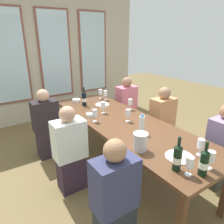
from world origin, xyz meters
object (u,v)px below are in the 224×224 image
Objects in this scene: white_plate_0 at (102,104)px; seated_person_1 at (162,122)px; seated_person_3 at (126,107)px; wine_bottle_1 at (204,163)px; wine_glass_4 at (190,163)px; wine_glass_6 at (211,157)px; white_plate_1 at (179,157)px; wine_bottle_0 at (177,158)px; tasting_bowl_1 at (90,115)px; wine_glass_8 at (201,144)px; seated_person_2 at (46,126)px; seated_person_4 at (115,200)px; tasting_bowl_0 at (76,100)px; wine_glass_1 at (103,105)px; wine_glass_5 at (100,92)px; seated_person_0 at (70,152)px; metal_pitcher at (140,142)px; wine_glass_3 at (95,114)px; seated_person_5 at (221,148)px; wine_glass_2 at (128,113)px; dining_table at (123,125)px; wine_glass_0 at (130,102)px; wine_bottle_2 at (84,99)px; wine_glass_7 at (105,94)px.

seated_person_1 is (0.67, -0.76, -0.22)m from white_plate_0.
wine_bottle_1 is at bearing -112.37° from seated_person_3.
wine_glass_6 is (0.23, -0.05, 0.00)m from wine_glass_4.
white_plate_1 is 0.25m from wine_bottle_0.
seated_person_3 is (1.10, 0.56, -0.24)m from tasting_bowl_1.
wine_glass_8 is 2.27m from seated_person_2.
tasting_bowl_0 is at bearing 73.25° from seated_person_4.
wine_bottle_0 is at bearing -97.65° from wine_glass_1.
wine_glass_5 is at bearing 114.05° from seated_person_1.
seated_person_1 is (0.81, 1.32, -0.34)m from wine_glass_6.
tasting_bowl_1 is at bearing 95.10° from wine_bottle_1.
wine_glass_8 is at bearing -50.56° from seated_person_0.
white_plate_1 is at bearing -54.43° from metal_pitcher.
wine_glass_3 is at bearing 170.41° from seated_person_1.
seated_person_4 is at bearing -111.93° from wine_glass_3.
metal_pitcher reaches higher than white_plate_0.
seated_person_5 reaches higher than wine_glass_4.
wine_bottle_1 is at bearing -98.52° from wine_glass_2.
tasting_bowl_0 is 2.50m from wine_glass_6.
tasting_bowl_1 is 0.64× the size of wine_glass_6.
wine_glass_4 is 1.00× the size of wine_glass_5.
wine_glass_8 is (0.27, -2.31, 0.09)m from tasting_bowl_0.
dining_table is at bearing 79.07° from wine_glass_4.
wine_bottle_2 is at bearing 130.77° from wine_glass_0.
metal_pitcher is at bearing -90.83° from tasting_bowl_1.
wine_glass_3 is 0.16× the size of seated_person_0.
wine_glass_5 is at bearing 63.75° from white_plate_0.
seated_person_5 reaches higher than metal_pitcher.
wine_bottle_1 is 0.28× the size of seated_person_2.
seated_person_5 is at bearing -49.95° from seated_person_2.
dining_table is 0.48m from wine_glass_1.
wine_bottle_1 is 1.80× the size of wine_glass_5.
wine_bottle_0 reaches higher than white_plate_0.
metal_pitcher is 1.37m from seated_person_1.
wine_glass_2 is 1.00× the size of wine_glass_5.
seated_person_2 is at bearing 106.55° from metal_pitcher.
wine_bottle_1 is at bearing -160.02° from seated_person_5.
seated_person_5 reaches higher than white_plate_1.
seated_person_2 reaches higher than wine_bottle_0.
wine_glass_4 is (-0.62, -1.58, 0.00)m from wine_glass_0.
wine_glass_1 is at bearing -81.21° from wine_bottle_2.
seated_person_4 is at bearing -120.16° from wine_glass_7.
wine_glass_6 is at bearing -158.21° from seated_person_5.
seated_person_0 is at bearing -140.20° from white_plate_0.
wine_glass_1 is at bearing -33.79° from seated_person_2.
seated_person_1 is (0.47, -0.98, -0.33)m from wine_glass_7.
metal_pitcher reaches higher than tasting_bowl_1.
wine_glass_2 is 0.16× the size of seated_person_3.
wine_glass_1 is at bearing 154.24° from seated_person_1.
wine_bottle_0 is at bearing -132.59° from seated_person_1.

